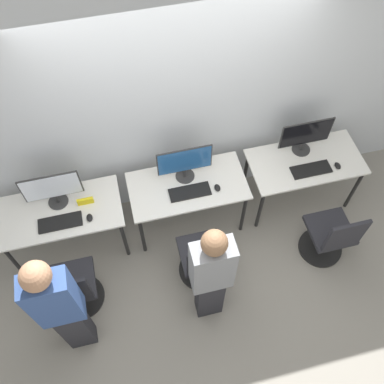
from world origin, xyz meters
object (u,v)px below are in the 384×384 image
Objects in this scene: monitor_left at (52,189)px; mouse_center at (217,188)px; person_center at (211,275)px; office_chair_right at (330,237)px; office_chair_left at (74,290)px; mouse_left at (89,218)px; person_left at (60,307)px; monitor_center at (185,162)px; mouse_right at (338,166)px; keyboard_left at (60,222)px; keyboard_right at (311,170)px; keyboard_center at (190,192)px; office_chair_center at (203,260)px; monitor_right at (306,135)px.

mouse_center is at bearing -8.21° from monitor_left.
person_center reaches higher than monitor_left.
office_chair_right reaches higher than mouse_center.
mouse_left is at bearing 62.64° from office_chair_left.
person_left reaches higher than office_chair_left.
monitor_center reaches higher than office_chair_right.
mouse_right is (1.31, -0.03, 0.00)m from mouse_center.
keyboard_left is 2.61m from keyboard_right.
keyboard_center is (1.31, 0.61, 0.36)m from office_chair_left.
monitor_center is 0.62× the size of office_chair_center.
office_chair_right is at bearing -13.37° from keyboard_left.
monitor_center is at bearing -178.16° from monitor_right.
keyboard_right is at bearing 19.66° from person_left.
office_chair_right is (2.66, -0.88, -0.59)m from monitor_left.
keyboard_left is 1.46m from office_chair_center.
keyboard_right is at bearing -0.61° from mouse_center.
keyboard_left and keyboard_right have the same top height.
office_chair_left reaches higher than mouse_center.
mouse_left is 0.21× the size of keyboard_center.
monitor_center reaches higher than keyboard_center.
person_left is at bearing -173.61° from office_chair_right.
keyboard_left is 0.67m from office_chair_left.
keyboard_left is 2.75m from office_chair_right.
mouse_right is at bearing -46.82° from monitor_right.
monitor_right is (2.61, 0.29, 0.23)m from keyboard_left.
office_chair_left is 0.68m from person_left.
mouse_left is at bearing -179.32° from keyboard_right.
keyboard_left is 1.00× the size of keyboard_center.
mouse_right is (1.64, 0.91, -0.14)m from person_center.
office_chair_center is (-0.01, -0.60, -0.36)m from keyboard_center.
office_chair_left is at bearing -155.12° from keyboard_center.
monitor_center is (1.31, 0.00, 0.00)m from monitor_left.
monitor_left is 1.18m from person_left.
office_chair_left is 1.61× the size of monitor_right.
person_center is (-0.33, -0.95, 0.14)m from mouse_center.
mouse_center is at bearing 20.15° from office_chair_left.
keyboard_right is at bearing 34.78° from person_center.
keyboard_center is (1.32, 0.97, -0.22)m from person_left.
mouse_center is 0.16× the size of monitor_right.
office_chair_left reaches higher than keyboard_left.
keyboard_center is at bearing 1.80° from keyboard_left.
office_chair_center reaches higher than mouse_right.
keyboard_right is at bearing -10.55° from monitor_center.
person_left is 1.65m from keyboard_center.
office_chair_right is at bearing -111.85° from mouse_right.
keyboard_center is at bearing 24.88° from office_chair_left.
mouse_center is 1.02m from keyboard_right.
person_center is 1.65m from keyboard_right.
keyboard_right is (2.33, 0.03, -0.01)m from mouse_left.
monitor_center is (1.31, 0.82, 0.59)m from office_chair_left.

